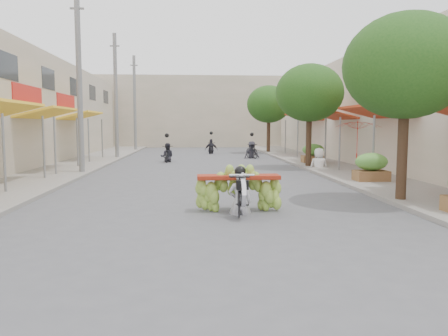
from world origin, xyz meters
The scene contains 19 objects.
ground centered at (0.00, 0.00, 0.00)m, with size 120.00×120.00×0.00m, color #56565B.
sidewalk_left centered at (-7.00, 15.00, 0.06)m, with size 4.00×60.00×0.12m, color gray.
sidewalk_right centered at (7.00, 15.00, 0.06)m, with size 4.00×60.00×0.12m, color gray.
shophouse_row_right centered at (11.99, 14.00, 3.00)m, with size 9.77×40.00×6.00m.
far_building centered at (0.00, 38.00, 3.50)m, with size 20.00×6.00×7.00m, color #BCAD95.
utility_pole_mid centered at (-5.40, 12.00, 4.03)m, with size 0.60×0.24×8.00m.
utility_pole_far centered at (-5.40, 21.00, 4.03)m, with size 0.60×0.24×8.00m.
utility_pole_back centered at (-5.40, 30.00, 4.03)m, with size 0.60×0.24×8.00m.
street_tree_near centered at (5.40, 4.00, 3.78)m, with size 3.40×3.40×5.25m.
street_tree_mid centered at (5.40, 14.00, 3.78)m, with size 3.40×3.40×5.25m.
street_tree_far centered at (5.40, 26.00, 3.78)m, with size 3.40×3.40×5.25m.
produce_crate_mid centered at (6.20, 8.00, 0.71)m, with size 1.20×0.88×1.16m.
produce_crate_far centered at (6.20, 16.00, 0.71)m, with size 1.20×0.88×1.16m.
banana_motorbike centered at (0.72, 2.96, 0.68)m, with size 2.20×1.89×2.00m.
market_umbrella centered at (6.17, 9.36, 2.41)m, with size 1.82×1.82×1.62m.
pedestrian centered at (5.79, 13.46, 1.07)m, with size 0.96×0.60×1.90m.
bg_motorbike_a centered at (-2.00, 18.25, 0.74)m, with size 0.80×1.66×1.95m.
bg_motorbike_b centered at (3.39, 20.74, 0.84)m, with size 1.18×1.78×1.95m.
bg_motorbike_c centered at (0.92, 25.60, 0.82)m, with size 1.01×1.55×1.95m.
Camera 1 is at (-0.39, -7.77, 2.20)m, focal length 35.00 mm.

